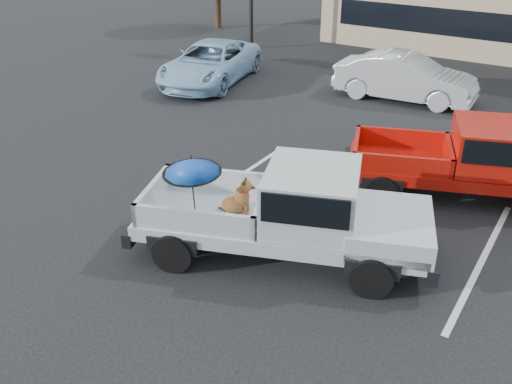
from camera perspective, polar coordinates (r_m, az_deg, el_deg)
ground at (r=10.95m, az=3.84°, el=-7.14°), size 90.00×90.00×0.00m
stripe_left at (r=13.78m, az=-3.06°, el=0.68°), size 0.12×5.00×0.01m
stripe_right at (r=11.81m, az=21.65°, el=-6.42°), size 0.12×5.00×0.01m
silver_pickup at (r=10.61m, az=4.20°, el=-1.70°), size 6.02×3.80×2.06m
red_pickup at (r=13.80m, az=21.54°, el=3.16°), size 5.70×3.60×1.78m
silver_sedan at (r=20.22m, az=14.69°, el=11.01°), size 4.78×1.92×1.54m
blue_suv at (r=21.64m, az=-4.62°, el=12.74°), size 3.47×5.62×1.45m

